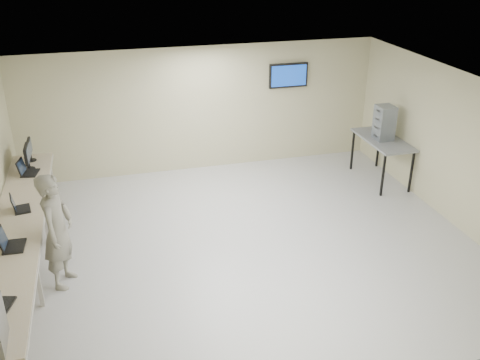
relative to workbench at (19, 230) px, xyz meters
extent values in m
cube|color=silver|center=(3.59, 0.00, -0.83)|extent=(8.00, 7.00, 0.01)
cube|color=white|center=(3.59, 0.00, 1.97)|extent=(8.00, 7.00, 0.01)
cube|color=#BFB88D|center=(3.59, 3.50, 0.57)|extent=(8.00, 0.01, 2.80)
cube|color=#BFB88D|center=(3.59, -3.50, 0.57)|extent=(8.00, 0.01, 2.80)
cube|color=#BFB88D|center=(7.59, 0.00, 0.57)|extent=(0.01, 7.00, 2.80)
cube|color=black|center=(5.59, 3.48, 1.22)|extent=(0.15, 0.04, 0.15)
cube|color=black|center=(5.59, 3.44, 1.22)|extent=(0.90, 0.06, 0.55)
cube|color=#0E3696|center=(5.59, 3.40, 1.22)|extent=(0.82, 0.01, 0.47)
cube|color=beige|center=(-0.01, 0.00, 0.05)|extent=(0.75, 6.00, 0.04)
cube|color=#B2ADA5|center=(0.36, 0.00, 0.02)|extent=(0.02, 6.00, 0.06)
cube|color=#B2ADA5|center=(0.29, -0.90, -0.40)|extent=(0.06, 0.06, 0.86)
cube|color=#B2ADA5|center=(-0.31, 0.90, -0.40)|extent=(0.06, 0.06, 0.86)
cube|color=#B2ADA5|center=(0.29, 0.90, -0.40)|extent=(0.06, 0.06, 0.86)
cube|color=#B2ADA5|center=(-0.31, 2.85, -0.40)|extent=(0.06, 0.06, 0.86)
cube|color=#B2ADA5|center=(0.29, 2.85, -0.40)|extent=(0.06, 0.06, 0.86)
cube|color=black|center=(0.02, -0.64, 0.09)|extent=(0.30, 0.41, 0.02)
cube|color=black|center=(-0.13, -0.64, 0.24)|extent=(0.09, 0.38, 0.28)
cube|color=#1A2537|center=(-0.11, -0.64, 0.24)|extent=(0.07, 0.33, 0.24)
cube|color=black|center=(0.01, 0.53, 0.08)|extent=(0.30, 0.37, 0.02)
cube|color=black|center=(-0.11, 0.53, 0.22)|extent=(0.12, 0.33, 0.24)
cube|color=#1A2537|center=(-0.09, 0.53, 0.22)|extent=(0.09, 0.28, 0.20)
cube|color=black|center=(0.02, 2.00, 0.09)|extent=(0.34, 0.42, 0.02)
cube|color=black|center=(-0.12, 2.00, 0.23)|extent=(0.13, 0.36, 0.27)
cube|color=#1A2537|center=(-0.10, 2.00, 0.23)|extent=(0.11, 0.32, 0.22)
cylinder|color=black|center=(-0.01, 2.22, 0.08)|extent=(0.21, 0.21, 0.02)
cube|color=black|center=(-0.01, 2.22, 0.17)|extent=(0.04, 0.03, 0.17)
cube|color=black|center=(-0.01, 2.22, 0.39)|extent=(0.05, 0.48, 0.32)
cube|color=#1A2537|center=(0.02, 2.22, 0.39)|extent=(0.00, 0.43, 0.27)
cylinder|color=black|center=(-0.01, 2.65, 0.08)|extent=(0.19, 0.19, 0.01)
cube|color=black|center=(-0.01, 2.65, 0.17)|extent=(0.04, 0.03, 0.15)
cube|color=black|center=(-0.01, 2.65, 0.36)|extent=(0.05, 0.43, 0.29)
cube|color=#1A2537|center=(0.01, 2.65, 0.36)|extent=(0.00, 0.39, 0.25)
imported|color=slate|center=(0.60, -0.38, 0.10)|extent=(0.64, 0.79, 1.86)
cube|color=gray|center=(7.19, 1.79, 0.12)|extent=(0.75, 1.61, 0.04)
cube|color=black|center=(6.86, 1.08, -0.36)|extent=(0.04, 0.04, 0.92)
cube|color=black|center=(6.86, 2.49, -0.36)|extent=(0.04, 0.04, 0.92)
cube|color=black|center=(7.51, 1.08, -0.36)|extent=(0.04, 0.04, 0.92)
cube|color=black|center=(7.51, 2.49, -0.36)|extent=(0.04, 0.04, 0.92)
cube|color=gray|center=(7.17, 1.79, 0.23)|extent=(0.35, 0.39, 0.18)
cube|color=gray|center=(7.17, 1.79, 0.42)|extent=(0.35, 0.39, 0.18)
cube|color=gray|center=(7.17, 1.79, 0.60)|extent=(0.35, 0.39, 0.18)
cube|color=gray|center=(7.17, 1.79, 0.79)|extent=(0.35, 0.39, 0.18)
camera|label=1|loc=(1.45, -7.77, 4.18)|focal=40.00mm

